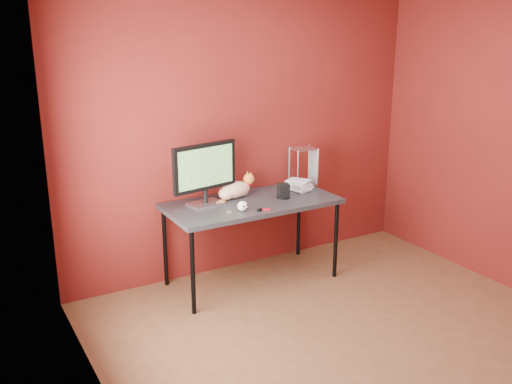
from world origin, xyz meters
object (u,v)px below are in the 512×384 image
desk (252,207)px  monitor (205,171)px  cat (235,190)px  book_stack (294,136)px  skull_mug (243,206)px  speaker (283,192)px

desk → monitor: size_ratio=2.46×
desk → cat: bearing=113.9°
cat → book_stack: (0.56, -0.09, 0.44)m
skull_mug → speaker: (0.48, 0.14, 0.02)m
monitor → skull_mug: size_ratio=6.83×
cat → speaker: cat is taller
cat → speaker: 0.43m
monitor → skull_mug: monitor is taller
skull_mug → book_stack: 0.87m
desk → monitor: (-0.39, 0.10, 0.35)m
desk → skull_mug: 0.29m
cat → skull_mug: (-0.12, -0.36, -0.03)m
skull_mug → monitor: bearing=110.6°
speaker → book_stack: 0.51m
desk → speaker: size_ratio=11.51×
cat → speaker: (0.36, -0.22, -0.01)m
speaker → desk: bearing=-179.1°
cat → skull_mug: size_ratio=4.95×
desk → skull_mug: size_ratio=16.81×
cat → skull_mug: bearing=-117.3°
desk → book_stack: bearing=9.4°
skull_mug → cat: bearing=58.8°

